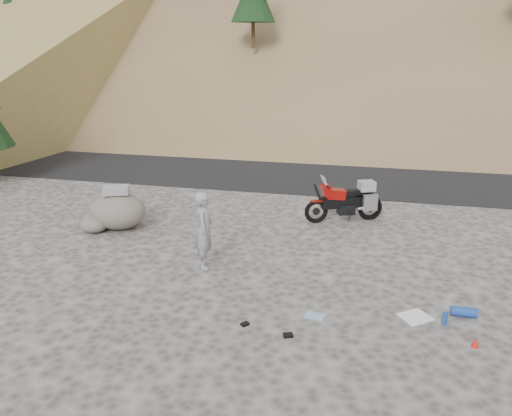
{
  "coord_description": "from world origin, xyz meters",
  "views": [
    {
      "loc": [
        1.41,
        -9.16,
        4.57
      ],
      "look_at": [
        -0.94,
        1.14,
        1.0
      ],
      "focal_mm": 35.0,
      "sensor_mm": 36.0,
      "label": 1
    }
  ],
  "objects": [
    {
      "name": "gear_blue_mat",
      "position": [
        3.24,
        -0.92,
        0.09
      ],
      "size": [
        0.44,
        0.18,
        0.17
      ],
      "primitive_type": "cylinder",
      "rotation": [
        0.0,
        1.57,
        -0.02
      ],
      "color": "#184095",
      "rests_on": "ground"
    },
    {
      "name": "gear_blue_cloth",
      "position": [
        0.72,
        -1.51,
        0.01
      ],
      "size": [
        0.37,
        0.3,
        0.01
      ],
      "primitive_type": "cube",
      "rotation": [
        0.0,
        0.0,
        -0.19
      ],
      "color": "#82A6C9",
      "rests_on": "ground"
    },
    {
      "name": "ground",
      "position": [
        0.0,
        0.0,
        0.0
      ],
      "size": [
        140.0,
        140.0,
        0.0
      ],
      "primitive_type": "plane",
      "color": "#413F3C",
      "rests_on": "ground"
    },
    {
      "name": "road",
      "position": [
        0.0,
        9.0,
        0.0
      ],
      "size": [
        120.0,
        7.0,
        0.05
      ],
      "primitive_type": "cube",
      "color": "black",
      "rests_on": "ground"
    },
    {
      "name": "man",
      "position": [
        -1.77,
        0.02,
        0.0
      ],
      "size": [
        0.47,
        0.65,
        1.65
      ],
      "primitive_type": "imported",
      "rotation": [
        0.0,
        0.0,
        1.7
      ],
      "color": "gray",
      "rests_on": "ground"
    },
    {
      "name": "gear_glove_a",
      "position": [
        0.36,
        -2.22,
        0.02
      ],
      "size": [
        0.19,
        0.16,
        0.04
      ],
      "primitive_type": "cube",
      "rotation": [
        0.0,
        0.0,
        0.36
      ],
      "color": "black",
      "rests_on": "ground"
    },
    {
      "name": "gear_funnel",
      "position": [
        3.27,
        -1.85,
        0.08
      ],
      "size": [
        0.15,
        0.15,
        0.16
      ],
      "primitive_type": "cone",
      "rotation": [
        0.0,
        0.0,
        -0.24
      ],
      "color": "red",
      "rests_on": "ground"
    },
    {
      "name": "gear_bottle",
      "position": [
        2.88,
        -1.28,
        0.12
      ],
      "size": [
        0.1,
        0.1,
        0.23
      ],
      "primitive_type": "cylinder",
      "rotation": [
        0.0,
        0.0,
        -0.23
      ],
      "color": "#184095",
      "rests_on": "ground"
    },
    {
      "name": "motorcycle",
      "position": [
        1.0,
        3.52,
        0.55
      ],
      "size": [
        2.02,
        1.1,
        1.28
      ],
      "rotation": [
        0.0,
        0.0,
        0.41
      ],
      "color": "black",
      "rests_on": "ground"
    },
    {
      "name": "small_rock",
      "position": [
        -5.12,
        1.3,
        0.21
      ],
      "size": [
        0.8,
        0.75,
        0.41
      ],
      "rotation": [
        0.0,
        0.0,
        -0.21
      ],
      "color": "#615C53",
      "rests_on": "ground"
    },
    {
      "name": "gear_glove_b",
      "position": [
        -0.4,
        -2.05,
        0.02
      ],
      "size": [
        0.16,
        0.16,
        0.04
      ],
      "primitive_type": "cube",
      "rotation": [
        0.0,
        0.0,
        0.85
      ],
      "color": "black",
      "rests_on": "ground"
    },
    {
      "name": "boulder",
      "position": [
        -4.65,
        1.69,
        0.48
      ],
      "size": [
        1.6,
        1.43,
        1.11
      ],
      "rotation": [
        0.0,
        0.0,
        0.17
      ],
      "color": "#615C53",
      "rests_on": "ground"
    },
    {
      "name": "gear_white_cloth",
      "position": [
        2.42,
        -1.16,
        0.01
      ],
      "size": [
        0.65,
        0.64,
        0.02
      ],
      "primitive_type": "cube",
      "rotation": [
        0.0,
        0.0,
        0.63
      ],
      "color": "white",
      "rests_on": "ground"
    }
  ]
}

